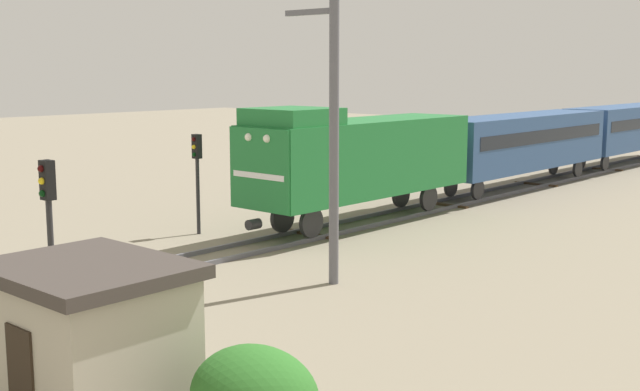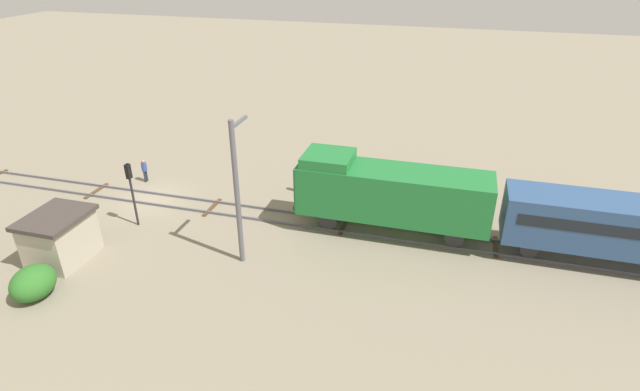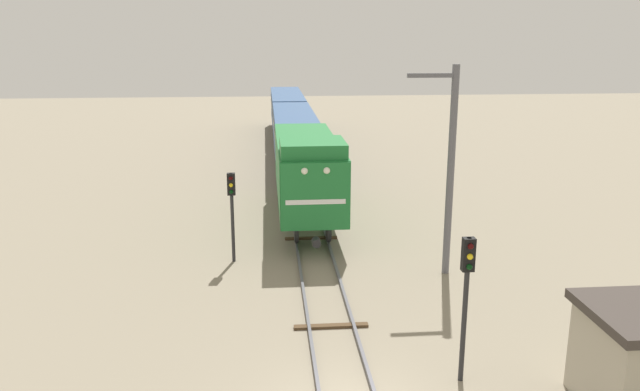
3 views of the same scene
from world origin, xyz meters
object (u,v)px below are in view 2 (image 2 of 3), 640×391
at_px(locomotive, 389,192).
at_px(catenary_mast, 237,190).
at_px(relay_hut, 60,237).
at_px(traffic_signal_near, 130,183).
at_px(traffic_signal_mid, 318,162).
at_px(worker_near_track, 144,169).

bearing_deg(locomotive, catenary_mast, -55.58).
bearing_deg(relay_hut, locomotive, 114.13).
height_order(traffic_signal_near, traffic_signal_mid, traffic_signal_near).
xyz_separation_m(traffic_signal_mid, worker_near_track, (1.00, -12.80, -1.62)).
bearing_deg(catenary_mast, traffic_signal_near, -102.59).
xyz_separation_m(worker_near_track, catenary_mast, (7.34, 10.82, 3.30)).
height_order(catenary_mast, relay_hut, catenary_mast).
height_order(traffic_signal_near, worker_near_track, traffic_signal_near).
distance_m(locomotive, traffic_signal_near, 15.33).
bearing_deg(traffic_signal_mid, worker_near_track, -85.53).
distance_m(locomotive, worker_near_track, 18.27).
relative_size(catenary_mast, relay_hut, 2.31).
relative_size(traffic_signal_near, catenary_mast, 0.51).
height_order(locomotive, catenary_mast, catenary_mast).
bearing_deg(traffic_signal_near, relay_hut, -22.18).
bearing_deg(traffic_signal_near, catenary_mast, 77.41).
relative_size(traffic_signal_near, worker_near_track, 2.40).
bearing_deg(traffic_signal_near, traffic_signal_mid, 124.06).
bearing_deg(worker_near_track, catenary_mast, 176.48).
bearing_deg(traffic_signal_near, worker_near_track, -151.57).
distance_m(locomotive, catenary_mast, 8.87).
relative_size(traffic_signal_mid, worker_near_track, 2.20).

